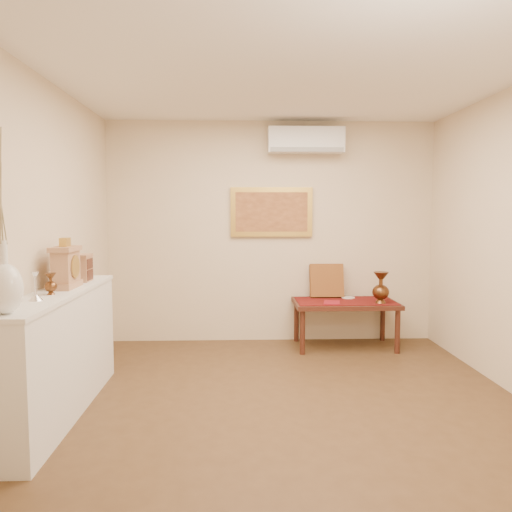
{
  "coord_description": "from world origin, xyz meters",
  "views": [
    {
      "loc": [
        -0.41,
        -3.89,
        1.59
      ],
      "look_at": [
        -0.23,
        1.15,
        1.15
      ],
      "focal_mm": 35.0,
      "sensor_mm": 36.0,
      "label": 1
    }
  ],
  "objects_px": {
    "mantel_clock": "(66,267)",
    "low_table": "(345,307)",
    "brass_urn_tall": "(381,284)",
    "display_ledge": "(58,353)",
    "wooden_chest": "(81,268)",
    "white_vase": "(2,221)"
  },
  "relations": [
    {
      "from": "display_ledge",
      "to": "wooden_chest",
      "type": "height_order",
      "value": "wooden_chest"
    },
    {
      "from": "brass_urn_tall",
      "to": "low_table",
      "type": "bearing_deg",
      "value": 156.69
    },
    {
      "from": "brass_urn_tall",
      "to": "mantel_clock",
      "type": "relative_size",
      "value": 1.07
    },
    {
      "from": "white_vase",
      "to": "wooden_chest",
      "type": "xyz_separation_m",
      "value": [
        0.01,
        1.44,
        -0.44
      ]
    },
    {
      "from": "display_ledge",
      "to": "low_table",
      "type": "height_order",
      "value": "display_ledge"
    },
    {
      "from": "display_ledge",
      "to": "wooden_chest",
      "type": "xyz_separation_m",
      "value": [
        0.02,
        0.58,
        0.61
      ]
    },
    {
      "from": "white_vase",
      "to": "low_table",
      "type": "distance_m",
      "value": 3.97
    },
    {
      "from": "white_vase",
      "to": "brass_urn_tall",
      "type": "distance_m",
      "value": 4.06
    },
    {
      "from": "display_ledge",
      "to": "wooden_chest",
      "type": "distance_m",
      "value": 0.84
    },
    {
      "from": "brass_urn_tall",
      "to": "low_table",
      "type": "relative_size",
      "value": 0.36
    },
    {
      "from": "mantel_clock",
      "to": "display_ledge",
      "type": "bearing_deg",
      "value": -94.18
    },
    {
      "from": "white_vase",
      "to": "mantel_clock",
      "type": "height_order",
      "value": "white_vase"
    },
    {
      "from": "display_ledge",
      "to": "wooden_chest",
      "type": "relative_size",
      "value": 8.28
    },
    {
      "from": "mantel_clock",
      "to": "low_table",
      "type": "distance_m",
      "value": 3.22
    },
    {
      "from": "white_vase",
      "to": "wooden_chest",
      "type": "bearing_deg",
      "value": 89.48
    },
    {
      "from": "brass_urn_tall",
      "to": "mantel_clock",
      "type": "height_order",
      "value": "mantel_clock"
    },
    {
      "from": "brass_urn_tall",
      "to": "display_ledge",
      "type": "distance_m",
      "value": 3.51
    },
    {
      "from": "mantel_clock",
      "to": "wooden_chest",
      "type": "relative_size",
      "value": 1.68
    },
    {
      "from": "white_vase",
      "to": "mantel_clock",
      "type": "xyz_separation_m",
      "value": [
        0.01,
        1.05,
        -0.39
      ]
    },
    {
      "from": "wooden_chest",
      "to": "low_table",
      "type": "xyz_separation_m",
      "value": [
        2.66,
        1.3,
        -0.62
      ]
    },
    {
      "from": "low_table",
      "to": "display_ledge",
      "type": "bearing_deg",
      "value": -144.9
    },
    {
      "from": "white_vase",
      "to": "brass_urn_tall",
      "type": "relative_size",
      "value": 2.57
    }
  ]
}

